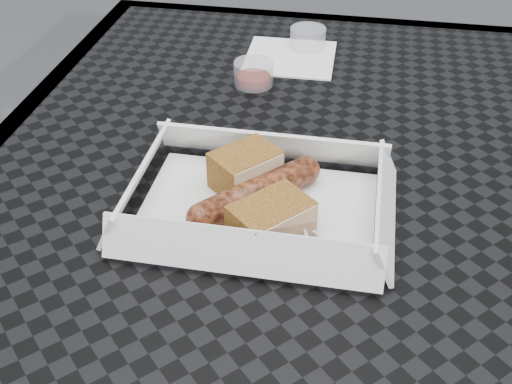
% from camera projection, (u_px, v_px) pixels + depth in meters
% --- Properties ---
extents(patio_table, '(0.80, 0.80, 0.74)m').
position_uv_depth(patio_table, '(342.00, 213.00, 0.73)').
color(patio_table, black).
rests_on(patio_table, ground).
extents(food_tray, '(0.22, 0.15, 0.00)m').
position_uv_depth(food_tray, '(258.00, 209.00, 0.61)').
color(food_tray, white).
rests_on(food_tray, patio_table).
extents(bratwurst, '(0.11, 0.12, 0.03)m').
position_uv_depth(bratwurst, '(256.00, 193.00, 0.60)').
color(bratwurst, brown).
rests_on(bratwurst, food_tray).
extents(bread_near, '(0.07, 0.08, 0.04)m').
position_uv_depth(bread_near, '(245.00, 169.00, 0.63)').
color(bread_near, '#925F24').
rests_on(bread_near, food_tray).
extents(bread_far, '(0.08, 0.08, 0.04)m').
position_uv_depth(bread_far, '(271.00, 220.00, 0.57)').
color(bread_far, '#925F24').
rests_on(bread_far, food_tray).
extents(veg_garnish, '(0.03, 0.03, 0.00)m').
position_uv_depth(veg_garnish, '(305.00, 247.00, 0.56)').
color(veg_garnish, '#E6480A').
rests_on(veg_garnish, food_tray).
extents(napkin, '(0.12, 0.12, 0.00)m').
position_uv_depth(napkin, '(290.00, 57.00, 0.88)').
color(napkin, white).
rests_on(napkin, patio_table).
extents(condiment_cup_sauce, '(0.05, 0.05, 0.03)m').
position_uv_depth(condiment_cup_sauce, '(254.00, 73.00, 0.81)').
color(condiment_cup_sauce, maroon).
rests_on(condiment_cup_sauce, patio_table).
extents(condiment_cup_empty, '(0.05, 0.05, 0.03)m').
position_uv_depth(condiment_cup_empty, '(308.00, 39.00, 0.90)').
color(condiment_cup_empty, silver).
rests_on(condiment_cup_empty, patio_table).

